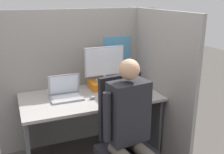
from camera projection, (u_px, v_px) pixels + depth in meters
The scene contains 12 objects.
cubicle_panel_back at pixel (80, 78), 3.20m from camera, with size 1.99×0.05×1.65m.
cubicle_panel_right at pixel (155, 82), 3.04m from camera, with size 0.04×1.43×1.65m.
desk at pixel (91, 111), 2.91m from camera, with size 1.49×0.78×0.74m.
paper_box at pixel (105, 84), 3.10m from camera, with size 0.36×0.25×0.09m.
monitor at pixel (104, 63), 3.03m from camera, with size 0.47×0.20×0.40m.
laptop at pixel (66, 94), 2.78m from camera, with size 0.34×0.24×0.25m.
mouse at pixel (92, 98), 2.75m from camera, with size 0.06×0.04×0.04m.
stapler at pixel (139, 82), 3.23m from camera, with size 0.04×0.14×0.05m.
carrot_toy at pixel (130, 99), 2.72m from camera, with size 0.04×0.13×0.04m.
office_chair at pixel (124, 136), 2.43m from camera, with size 0.54×0.57×1.10m.
person at pixel (130, 125), 2.21m from camera, with size 0.48×0.48×1.31m.
coffee_mug at pixel (127, 82), 3.18m from camera, with size 0.07×0.07×0.09m.
Camera 1 is at (-0.78, -2.17, 1.80)m, focal length 42.00 mm.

